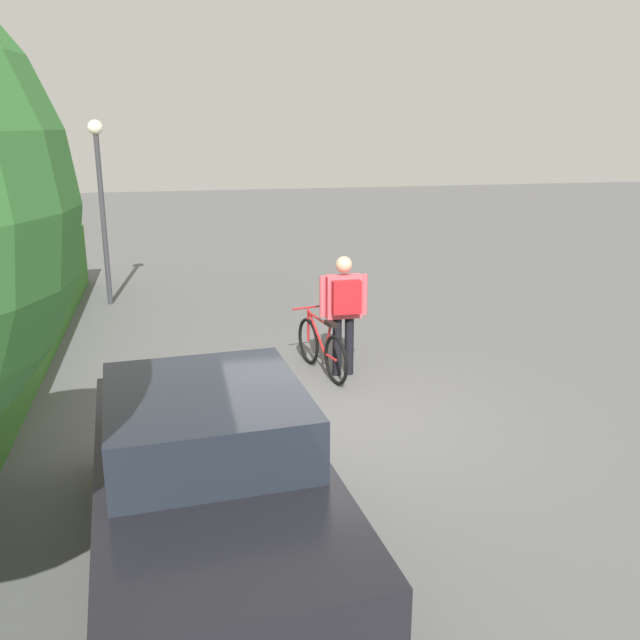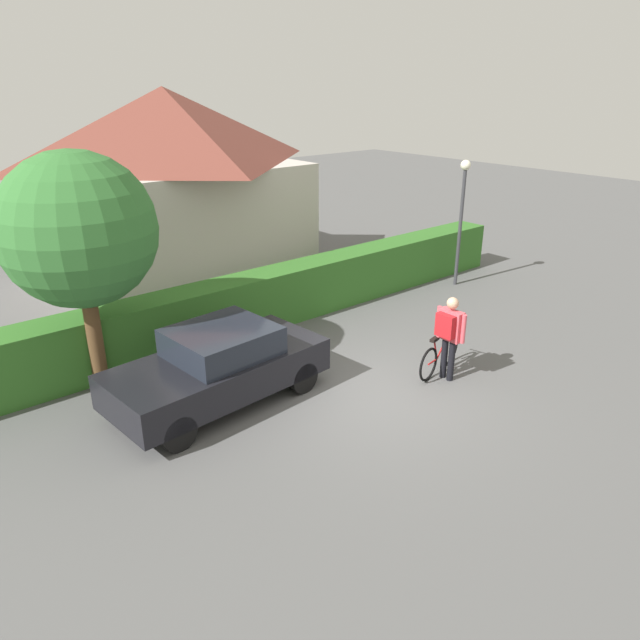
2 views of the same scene
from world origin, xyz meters
name	(u,v)px [view 1 (image 1 of 2)]	position (x,y,z in m)	size (l,w,h in m)	color
ground_plane	(333,420)	(0.00, 0.00, 0.00)	(60.00, 60.00, 0.00)	#565656
parked_car_near	(210,474)	(-2.43, 1.62, 0.74)	(4.15, 2.07, 1.45)	black
bicycle	(322,348)	(1.63, -0.21, 0.38)	(1.62, 0.55, 0.89)	black
person_rider	(344,304)	(1.49, -0.51, 1.06)	(0.36, 0.69, 1.73)	black
street_lamp	(100,185)	(6.41, 3.08, 2.36)	(0.28, 0.28, 3.56)	#38383D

